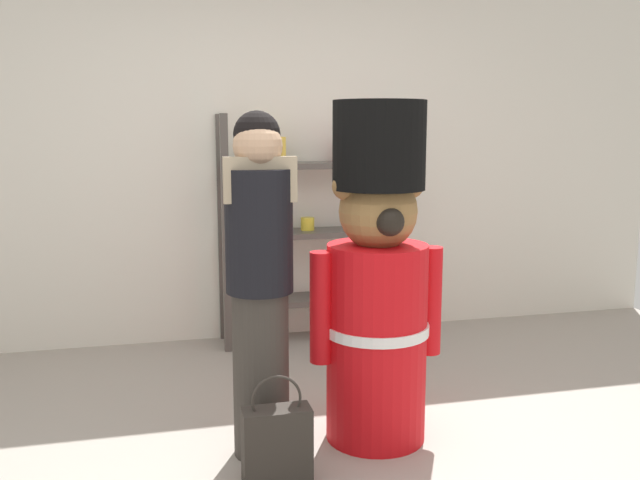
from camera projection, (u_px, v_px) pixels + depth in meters
name	position (u px, v px, depth m)	size (l,w,h in m)	color
ground_plane	(333.00, 477.00, 3.02)	(6.40, 6.40, 0.00)	#9E9389
back_wall	(254.00, 157.00, 4.92)	(6.40, 0.12, 2.60)	silver
merchandise_shelf	(307.00, 225.00, 4.86)	(1.24, 0.35, 1.60)	#4C4742
teddy_bear_guard	(377.00, 283.00, 3.29)	(0.66, 0.50, 1.63)	red
person_shopper	(260.00, 277.00, 3.11)	(0.32, 0.30, 1.59)	#38332D
shopping_bag	(277.00, 444.00, 2.95)	(0.29, 0.13, 0.48)	#332D28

